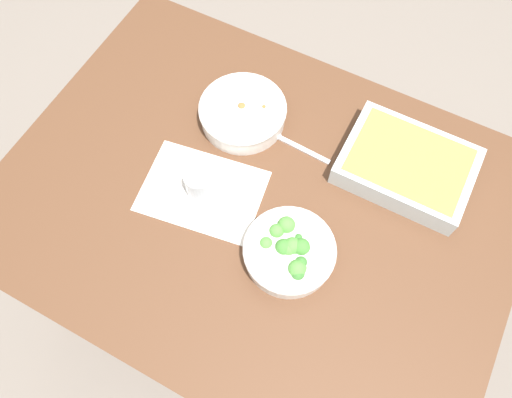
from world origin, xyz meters
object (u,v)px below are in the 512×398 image
object	(u,v)px
broccoli_bowl	(289,251)
drink_cup	(201,184)
spoon_by_stew	(289,142)
baking_dish	(407,165)
stew_bowl	(243,113)

from	to	relation	value
broccoli_bowl	drink_cup	bearing A→B (deg)	168.91
broccoli_bowl	spoon_by_stew	bearing A→B (deg)	115.98
broccoli_bowl	drink_cup	size ratio (longest dim) A/B	2.39
broccoli_bowl	baking_dish	size ratio (longest dim) A/B	0.68
stew_bowl	broccoli_bowl	distance (m)	0.38
broccoli_bowl	drink_cup	world-z (taller)	drink_cup
broccoli_bowl	baking_dish	world-z (taller)	broccoli_bowl
broccoli_bowl	spoon_by_stew	distance (m)	0.30
spoon_by_stew	drink_cup	bearing A→B (deg)	-119.33
stew_bowl	broccoli_bowl	world-z (taller)	broccoli_bowl
stew_bowl	spoon_by_stew	xyz separation A→B (m)	(0.13, -0.01, -0.03)
stew_bowl	spoon_by_stew	size ratio (longest dim) A/B	1.24
baking_dish	broccoli_bowl	bearing A→B (deg)	-115.30
drink_cup	spoon_by_stew	size ratio (longest dim) A/B	0.48
baking_dish	drink_cup	world-z (taller)	drink_cup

